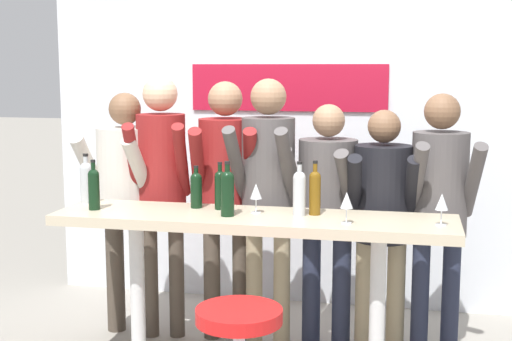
{
  "coord_description": "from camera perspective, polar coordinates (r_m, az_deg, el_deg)",
  "views": [
    {
      "loc": [
        0.89,
        -3.97,
        1.86
      ],
      "look_at": [
        0.0,
        0.08,
        1.26
      ],
      "focal_mm": 50.0,
      "sensor_mm": 36.0,
      "label": 1
    }
  ],
  "objects": [
    {
      "name": "person_far_right",
      "position": [
        4.59,
        14.46,
        -2.08
      ],
      "size": [
        0.47,
        0.58,
        1.7
      ],
      "rotation": [
        0.0,
        0.0,
        0.16
      ],
      "color": "#23283D",
      "rests_on": "ground_plane"
    },
    {
      "name": "back_wall",
      "position": [
        5.61,
        3.18,
        2.09
      ],
      "size": [
        3.95,
        0.12,
        2.51
      ],
      "color": "silver",
      "rests_on": "ground_plane"
    },
    {
      "name": "person_center_right",
      "position": [
        4.68,
        5.7,
        -2.39
      ],
      "size": [
        0.52,
        0.61,
        1.63
      ],
      "rotation": [
        0.0,
        0.0,
        -0.21
      ],
      "color": "#23283D",
      "rests_on": "ground_plane"
    },
    {
      "name": "wine_bottle_1",
      "position": [
        4.1,
        -2.3,
        -1.64
      ],
      "size": [
        0.08,
        0.08,
        0.32
      ],
      "color": "black",
      "rests_on": "tasting_table"
    },
    {
      "name": "person_left",
      "position": [
        4.86,
        -7.58,
        -0.42
      ],
      "size": [
        0.46,
        0.59,
        1.8
      ],
      "rotation": [
        0.0,
        0.0,
        0.2
      ],
      "color": "#473D33",
      "rests_on": "ground_plane"
    },
    {
      "name": "wine_bottle_5",
      "position": [
        4.61,
        -13.42,
        -0.78
      ],
      "size": [
        0.08,
        0.08,
        0.32
      ],
      "color": "#B7BCC1",
      "rests_on": "tasting_table"
    },
    {
      "name": "wine_bottle_3",
      "position": [
        4.36,
        -4.8,
        -1.42
      ],
      "size": [
        0.07,
        0.07,
        0.26
      ],
      "color": "black",
      "rests_on": "tasting_table"
    },
    {
      "name": "wine_glass_1",
      "position": [
        3.93,
        7.26,
        -2.46
      ],
      "size": [
        0.07,
        0.07,
        0.18
      ],
      "color": "silver",
      "rests_on": "tasting_table"
    },
    {
      "name": "wine_glass_2",
      "position": [
        3.99,
        14.64,
        -2.52
      ],
      "size": [
        0.07,
        0.07,
        0.18
      ],
      "color": "silver",
      "rests_on": "tasting_table"
    },
    {
      "name": "wine_bottle_2",
      "position": [
        4.12,
        3.49,
        -1.64
      ],
      "size": [
        0.07,
        0.07,
        0.32
      ],
      "color": "#B7BCC1",
      "rests_on": "tasting_table"
    },
    {
      "name": "wine_bottle_6",
      "position": [
        4.3,
        -2.9,
        -1.39
      ],
      "size": [
        0.07,
        0.07,
        0.29
      ],
      "color": "black",
      "rests_on": "tasting_table"
    },
    {
      "name": "wine_bottle_4",
      "position": [
        4.4,
        -12.85,
        -1.29
      ],
      "size": [
        0.07,
        0.07,
        0.3
      ],
      "color": "black",
      "rests_on": "tasting_table"
    },
    {
      "name": "person_far_left",
      "position": [
        4.99,
        -10.35,
        -1.36
      ],
      "size": [
        0.52,
        0.6,
        1.69
      ],
      "rotation": [
        0.0,
        0.0,
        -0.11
      ],
      "color": "#473D33",
      "rests_on": "ground_plane"
    },
    {
      "name": "person_center_left",
      "position": [
        4.8,
        -2.44,
        -0.88
      ],
      "size": [
        0.5,
        0.61,
        1.77
      ],
      "rotation": [
        0.0,
        0.0,
        0.2
      ],
      "color": "#473D33",
      "rests_on": "ground_plane"
    },
    {
      "name": "person_right",
      "position": [
        4.6,
        10.06,
        -2.86
      ],
      "size": [
        0.46,
        0.54,
        1.6
      ],
      "rotation": [
        0.0,
        0.0,
        0.06
      ],
      "color": "gray",
      "rests_on": "ground_plane"
    },
    {
      "name": "person_center",
      "position": [
        4.65,
        0.95,
        -0.93
      ],
      "size": [
        0.44,
        0.56,
        1.79
      ],
      "rotation": [
        0.0,
        0.0,
        -0.06
      ],
      "color": "gray",
      "rests_on": "ground_plane"
    },
    {
      "name": "tasting_table",
      "position": [
        4.19,
        -0.24,
        -5.78
      ],
      "size": [
        2.35,
        0.55,
        1.01
      ],
      "color": "beige",
      "rests_on": "ground_plane"
    },
    {
      "name": "wine_glass_0",
      "position": [
        4.18,
        -0.0,
        -1.75
      ],
      "size": [
        0.07,
        0.07,
        0.18
      ],
      "color": "silver",
      "rests_on": "tasting_table"
    },
    {
      "name": "wine_bottle_0",
      "position": [
        4.15,
        4.74,
        -1.6
      ],
      "size": [
        0.07,
        0.07,
        0.32
      ],
      "color": "brown",
      "rests_on": "tasting_table"
    }
  ]
}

